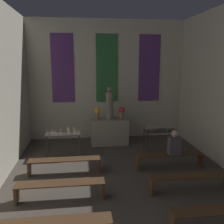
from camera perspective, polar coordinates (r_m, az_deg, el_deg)
The scene contains 13 objects.
wall_back at distance 10.38m, azimuth -1.20°, elevation 7.41°, with size 6.57×0.16×4.84m.
altar at distance 9.75m, azimuth -0.57°, elevation -4.47°, with size 1.43×0.65×1.00m.
statue at distance 9.51m, azimuth -0.59°, elevation 1.77°, with size 0.28×0.28×1.24m.
flower_vase_left at distance 9.52m, azimuth -3.36°, elevation -0.02°, with size 0.25×0.25×0.47m.
flower_vase_right at distance 9.63m, azimuth 2.16°, elevation 0.11°, with size 0.25×0.25×0.47m.
candle_rack_left at distance 8.60m, azimuth -11.12°, elevation -5.51°, with size 1.15×0.51×0.99m.
candle_rack_right at distance 9.01m, azimuth 11.05°, elevation -4.73°, with size 1.15×0.51×0.99m.
pew_second_right at distance 5.55m, azimuth 24.01°, elevation -20.50°, with size 2.05×0.36×0.42m.
pew_third_left at distance 6.15m, azimuth -11.64°, elevation -16.44°, with size 2.05×0.36×0.42m.
pew_third_right at distance 6.66m, azimuth 17.52°, elevation -14.47°, with size 2.05×0.36×0.42m.
pew_back_left at distance 7.45m, azimuth -10.77°, elevation -11.30°, with size 2.05×0.36×0.42m.
pew_back_right at distance 7.88m, azimuth 13.17°, elevation -10.12°, with size 2.05×0.36×0.42m.
person_seated at distance 7.77m, azimuth 14.10°, elevation -6.99°, with size 0.36×0.24×0.75m.
Camera 1 is at (-1.04, -0.96, 3.16)m, focal length 40.00 mm.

